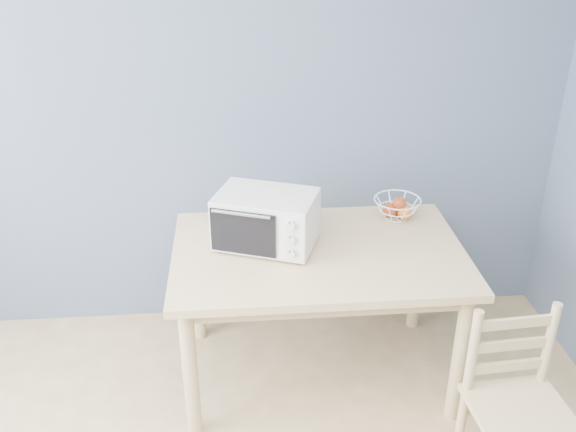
{
  "coord_description": "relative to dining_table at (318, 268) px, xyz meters",
  "views": [
    {
      "loc": [
        0.22,
        -1.0,
        2.29
      ],
      "look_at": [
        0.45,
        1.66,
        0.93
      ],
      "focal_mm": 40.0,
      "sensor_mm": 36.0,
      "label": 1
    }
  ],
  "objects": [
    {
      "name": "room",
      "position": [
        -0.59,
        -1.64,
        0.65
      ],
      "size": [
        4.01,
        4.51,
        2.61
      ],
      "color": "tan",
      "rests_on": "ground"
    },
    {
      "name": "dining_table",
      "position": [
        0.0,
        0.0,
        0.0
      ],
      "size": [
        1.4,
        0.9,
        0.75
      ],
      "color": "#D3BA7F",
      "rests_on": "ground"
    },
    {
      "name": "toaster_oven",
      "position": [
        -0.26,
        0.07,
        0.24
      ],
      "size": [
        0.54,
        0.45,
        0.27
      ],
      "rotation": [
        0.0,
        0.0,
        -0.36
      ],
      "color": "beige",
      "rests_on": "dining_table"
    },
    {
      "name": "fruit_basket",
      "position": [
        0.45,
        0.3,
        0.16
      ],
      "size": [
        0.29,
        0.29,
        0.13
      ],
      "rotation": [
        0.0,
        0.0,
        0.18
      ],
      "color": "white",
      "rests_on": "dining_table"
    },
    {
      "name": "dining_chair",
      "position": [
        0.72,
        -0.77,
        -0.24
      ],
      "size": [
        0.41,
        0.41,
        0.82
      ],
      "rotation": [
        0.0,
        0.0,
        0.07
      ],
      "color": "#D3BA7F",
      "rests_on": "ground"
    }
  ]
}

